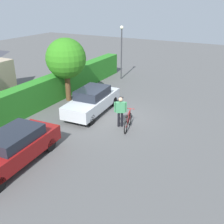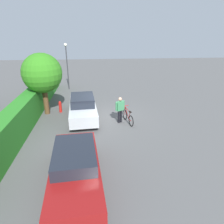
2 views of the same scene
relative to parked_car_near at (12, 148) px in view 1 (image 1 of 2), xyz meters
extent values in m
plane|color=#555555|center=(5.87, -1.50, -0.74)|extent=(60.00, 60.00, 0.00)
cube|color=#2B7F24|center=(5.87, 3.34, 0.11)|extent=(17.95, 0.90, 1.70)
cube|color=maroon|center=(-0.05, 0.00, -0.11)|extent=(4.57, 2.01, 0.67)
cube|color=#1E232D|center=(0.18, 0.01, 0.45)|extent=(2.37, 1.65, 0.44)
cylinder|color=black|center=(1.41, 0.86, -0.45)|extent=(0.60, 0.22, 0.59)
cylinder|color=black|center=(1.52, -0.65, -0.45)|extent=(0.60, 0.22, 0.59)
cube|color=silver|center=(6.09, 0.00, -0.11)|extent=(4.52, 1.95, 0.68)
cube|color=#1E232D|center=(6.14, 0.00, 0.49)|extent=(2.18, 1.59, 0.52)
cylinder|color=black|center=(7.53, 0.83, -0.45)|extent=(0.59, 0.22, 0.58)
cylinder|color=black|center=(7.64, -0.62, -0.45)|extent=(0.59, 0.22, 0.58)
cylinder|color=black|center=(4.54, 0.62, -0.45)|extent=(0.59, 0.22, 0.58)
cylinder|color=black|center=(4.64, -0.84, -0.45)|extent=(0.59, 0.22, 0.58)
torus|color=black|center=(5.59, -2.69, -0.40)|extent=(0.67, 0.20, 0.68)
torus|color=black|center=(4.60, -2.91, -0.40)|extent=(0.67, 0.20, 0.68)
cylinder|color=#B21E1E|center=(5.29, -2.76, -0.12)|extent=(0.65, 0.18, 0.62)
cylinder|color=#B21E1E|center=(4.88, -2.85, -0.17)|extent=(0.24, 0.09, 0.52)
cylinder|color=#B21E1E|center=(5.16, -2.78, 0.10)|extent=(0.78, 0.21, 0.11)
cylinder|color=#B21E1E|center=(4.79, -2.87, -0.41)|extent=(0.39, 0.12, 0.05)
cylinder|color=#B21E1E|center=(5.59, -2.69, -0.11)|extent=(0.04, 0.04, 0.58)
cube|color=black|center=(4.78, -2.87, 0.12)|extent=(0.24, 0.15, 0.06)
cylinder|color=#B21E1E|center=(5.59, -2.69, 0.21)|extent=(0.14, 0.49, 0.03)
cylinder|color=black|center=(5.14, -2.24, -0.33)|extent=(0.13, 0.13, 0.81)
cylinder|color=black|center=(5.22, -2.39, -0.33)|extent=(0.13, 0.13, 0.81)
cube|color=#3F8C59|center=(5.18, -2.31, 0.36)|extent=(0.40, 0.51, 0.58)
sphere|color=tan|center=(5.18, -2.31, 0.79)|extent=(0.22, 0.22, 0.22)
cylinder|color=#3F8C59|center=(5.05, -2.06, 0.38)|extent=(0.09, 0.09, 0.55)
cylinder|color=#3F8C59|center=(5.32, -2.57, 0.38)|extent=(0.09, 0.09, 0.55)
cylinder|color=#38383D|center=(13.29, 1.69, 1.29)|extent=(0.10, 0.10, 4.06)
sphere|color=#F2EDCC|center=(13.29, 1.69, 3.43)|extent=(0.28, 0.28, 0.28)
cylinder|color=brown|center=(7.09, 2.52, 0.28)|extent=(0.35, 0.35, 2.05)
sphere|color=#32821D|center=(7.09, 2.52, 2.07)|extent=(2.55, 2.55, 2.55)
cylinder|color=red|center=(7.27, 1.64, -0.39)|extent=(0.20, 0.20, 0.70)
sphere|color=red|center=(7.27, 1.64, -0.02)|extent=(0.18, 0.18, 0.18)
camera|label=1|loc=(-6.25, -7.98, 5.62)|focal=42.60mm
camera|label=2|loc=(-5.89, -0.78, 4.56)|focal=31.47mm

